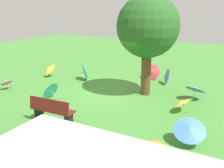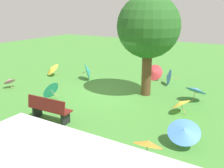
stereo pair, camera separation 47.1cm
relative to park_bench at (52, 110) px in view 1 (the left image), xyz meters
The scene contains 13 objects.
ground 3.64m from the park_bench, 98.25° to the right, with size 40.00×40.00×0.00m, color #478C38.
park_bench is the anchor object (origin of this frame).
shade_tree 5.30m from the park_bench, 112.12° to the right, with size 2.69×2.69×4.40m.
parasol_red_0 6.90m from the park_bench, 99.42° to the right, with size 0.97×0.87×0.87m.
parasol_blue_0 4.52m from the park_bench, behind, with size 1.09×1.05×0.79m.
parasol_yellow_0 4.78m from the park_bench, 140.44° to the right, with size 0.83×0.88×0.67m.
parasol_teal_0 5.37m from the park_bench, 68.35° to the right, with size 0.92×0.93×0.94m.
parasol_yellow_2 6.27m from the park_bench, 46.52° to the right, with size 1.13×1.10×0.78m.
parasol_blue_2 6.63m from the park_bench, 108.48° to the right, with size 0.84×0.86×0.83m.
parasol_orange_0 3.89m from the park_bench, behind, with size 0.82×0.79×0.75m.
parasol_teal_1 2.39m from the park_bench, 45.91° to the right, with size 0.80×0.86×0.80m.
parasol_pink_1 4.78m from the park_bench, 21.42° to the right, with size 0.67×0.68×0.58m.
parasol_blue_3 6.07m from the park_bench, 130.01° to the right, with size 1.04×1.01×0.78m.
Camera 1 is at (-4.99, 9.41, 3.79)m, focal length 39.42 mm.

